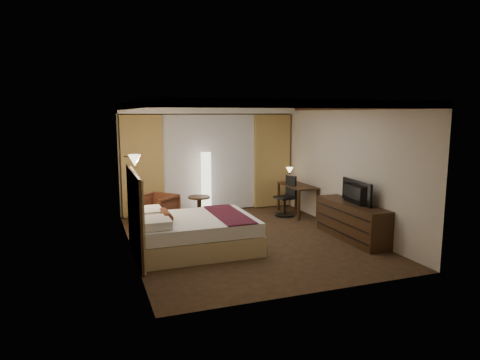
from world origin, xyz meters
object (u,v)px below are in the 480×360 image
object	(u,v)px
bed	(196,233)
armchair	(157,208)
side_table	(199,208)
dresser	(352,221)
television	(352,188)
floor_lamp	(206,184)
office_chair	(285,196)
desk	(297,200)

from	to	relation	value
bed	armchair	world-z (taller)	armchair
bed	side_table	size ratio (longest dim) A/B	3.75
dresser	television	world-z (taller)	television
side_table	floor_lamp	xyz separation A→B (m)	(0.31, 0.47, 0.50)
office_chair	dresser	distance (m)	2.26
armchair	desk	distance (m)	3.45
floor_lamp	television	xyz separation A→B (m)	(2.17, -3.02, 0.25)
floor_lamp	office_chair	xyz separation A→B (m)	(1.77, -0.80, -0.29)
dresser	office_chair	bearing A→B (deg)	100.78
bed	armchair	bearing A→B (deg)	100.15
bed	side_table	world-z (taller)	bed
bed	armchair	xyz separation A→B (m)	(-0.37, 2.08, 0.07)
armchair	floor_lamp	xyz separation A→B (m)	(1.30, 0.54, 0.41)
floor_lamp	desk	xyz separation A→B (m)	(2.15, -0.75, -0.41)
armchair	office_chair	distance (m)	3.09
bed	side_table	bearing A→B (deg)	73.90
side_table	television	world-z (taller)	television
television	side_table	bearing A→B (deg)	48.27
armchair	desk	xyz separation A→B (m)	(3.44, -0.21, -0.01)
side_table	floor_lamp	world-z (taller)	floor_lamp
side_table	dresser	xyz separation A→B (m)	(2.50, -2.54, 0.08)
office_chair	floor_lamp	bearing A→B (deg)	143.14
office_chair	television	world-z (taller)	television
bed	armchair	distance (m)	2.12
floor_lamp	armchair	bearing A→B (deg)	-157.55
office_chair	bed	bearing A→B (deg)	-158.56
bed	desk	bearing A→B (deg)	31.37
desk	television	xyz separation A→B (m)	(0.02, -2.27, 0.66)
armchair	dresser	world-z (taller)	armchair
dresser	television	bearing A→B (deg)	180.00
office_chair	dresser	bearing A→B (deg)	-91.80
television	floor_lamp	bearing A→B (deg)	39.75
floor_lamp	television	world-z (taller)	floor_lamp
bed	television	distance (m)	3.20
bed	television	xyz separation A→B (m)	(3.09, -0.40, 0.72)
bed	floor_lamp	xyz separation A→B (m)	(0.93, 2.62, 0.47)
office_chair	desk	bearing A→B (deg)	-4.94
side_table	dresser	world-z (taller)	dresser
office_chair	television	distance (m)	2.32
bed	floor_lamp	distance (m)	2.82
side_table	office_chair	distance (m)	2.12
side_table	floor_lamp	bearing A→B (deg)	57.15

